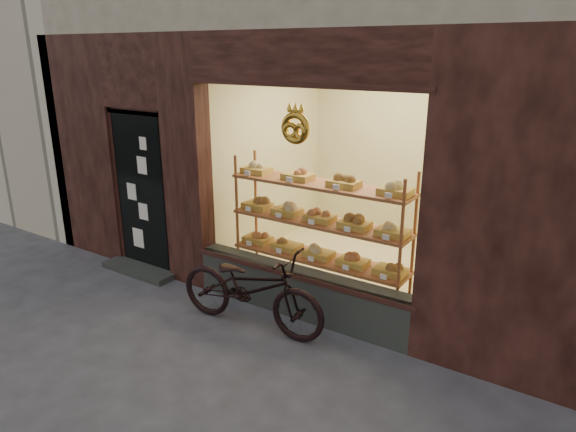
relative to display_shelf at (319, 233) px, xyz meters
The scene contains 3 objects.
ground 2.73m from the display_shelf, 100.01° to the right, with size 90.00×90.00×0.00m, color #38393E.
display_shelf is the anchor object (origin of this frame).
bicycle 1.07m from the display_shelf, 106.96° to the right, with size 0.62×1.76×0.93m, color black.
Camera 1 is at (3.25, -2.36, 2.90)m, focal length 32.00 mm.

